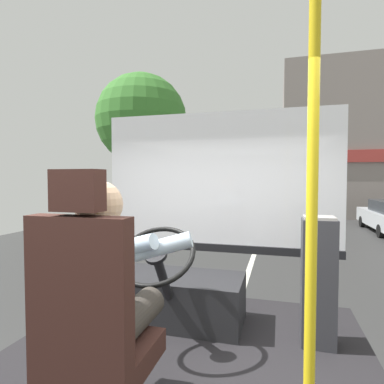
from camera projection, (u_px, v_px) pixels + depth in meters
The scene contains 8 objects.
ground at pixel (259, 241), 10.34m from camera, with size 18.00×44.00×0.06m.
driver_seat at pixel (93, 330), 1.47m from camera, with size 0.48×0.48×1.29m.
bus_driver at pixel (107, 282), 1.59m from camera, with size 0.77×0.55×0.81m.
steering_console at pixel (178, 296), 2.73m from camera, with size 1.10×1.07×0.88m.
handrail_pole at pixel (312, 216), 1.22m from camera, with size 0.04×0.04×2.20m.
fare_box at pixel (318, 281), 2.35m from camera, with size 0.24×0.22×0.97m.
windshield_panel at pixel (218, 197), 3.34m from camera, with size 2.50×0.08×1.48m.
street_tree at pixel (142, 120), 11.26m from camera, with size 3.22×3.22×5.77m.
Camera 1 is at (0.63, -1.67, 2.04)m, focal length 29.46 mm.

